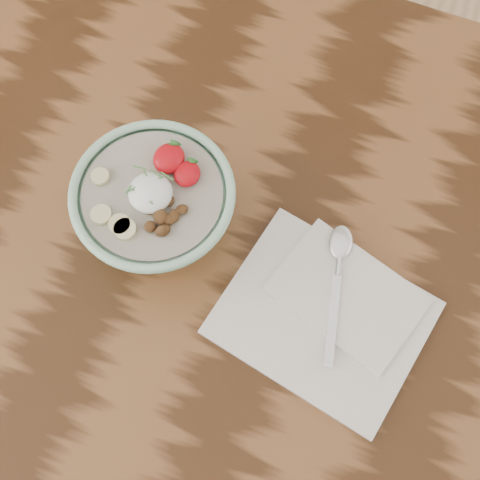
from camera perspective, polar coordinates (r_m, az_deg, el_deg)
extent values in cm
cube|color=#381F0E|center=(90.57, -8.89, 2.61)|extent=(160.00, 90.00, 4.00)
cylinder|color=#98CCAC|center=(86.35, -6.72, 1.22)|extent=(8.49, 8.49, 1.21)
torus|color=#98CCAC|center=(77.33, -7.53, 3.96)|extent=(19.30, 19.30, 1.11)
cylinder|color=#A59A89|center=(77.88, -7.47, 3.78)|extent=(16.37, 16.37, 1.01)
ellipsoid|color=white|center=(76.41, -7.66, 4.01)|extent=(5.10, 5.10, 2.81)
ellipsoid|color=#B50810|center=(78.25, -6.28, 6.85)|extent=(2.98, 3.28, 1.64)
cone|color=#286623|center=(78.52, -5.90, 7.76)|extent=(1.40, 1.03, 1.52)
ellipsoid|color=#B50810|center=(77.17, -4.53, 5.64)|extent=(3.02, 3.32, 1.66)
cone|color=#286623|center=(77.43, -4.15, 6.58)|extent=(1.40, 1.03, 1.52)
ellipsoid|color=#B50810|center=(78.09, -6.08, 6.94)|extent=(3.61, 3.98, 1.99)
cone|color=#286623|center=(78.48, -5.62, 8.03)|extent=(1.40, 1.03, 1.52)
cylinder|color=#D1C88A|center=(78.92, -11.84, 5.32)|extent=(2.11, 2.11, 0.70)
cylinder|color=#D1C88A|center=(76.88, -11.75, 2.12)|extent=(2.37, 2.37, 0.70)
cylinder|color=#D1C88A|center=(75.70, -9.78, 0.90)|extent=(2.56, 2.56, 0.70)
cylinder|color=#D1C88A|center=(76.02, -10.23, 1.30)|extent=(2.49, 2.49, 0.70)
ellipsoid|color=#523218|center=(74.80, -6.60, 0.81)|extent=(2.16, 2.17, 1.39)
ellipsoid|color=#523218|center=(75.30, -7.68, 1.14)|extent=(1.95, 1.95, 1.08)
ellipsoid|color=#523218|center=(76.24, -6.18, 3.36)|extent=(2.16, 2.17, 1.04)
ellipsoid|color=#523218|center=(76.08, -7.76, 2.62)|extent=(1.53, 1.36, 1.01)
ellipsoid|color=#523218|center=(75.39, -6.81, 2.01)|extent=(2.47, 2.58, 1.42)
ellipsoid|color=#523218|center=(75.33, -6.09, 1.77)|extent=(1.89, 1.96, 1.02)
ellipsoid|color=#523218|center=(75.68, -4.99, 2.61)|extent=(1.91, 1.89, 0.93)
ellipsoid|color=#523218|center=(75.43, -5.63, 2.09)|extent=(1.73, 1.93, 0.93)
cylinder|color=#3F7D34|center=(76.26, -7.97, 5.46)|extent=(1.34, 1.11, 0.23)
cylinder|color=#3F7D34|center=(75.82, -9.47, 4.30)|extent=(0.25, 1.18, 0.22)
cylinder|color=#3F7D34|center=(75.01, -7.92, 3.50)|extent=(1.74, 0.87, 0.24)
cylinder|color=#3F7D34|center=(76.82, -8.54, 6.14)|extent=(1.48, 0.31, 0.23)
cylinder|color=#3F7D34|center=(75.95, -6.23, 5.45)|extent=(1.76, 0.63, 0.24)
cylinder|color=#3F7D34|center=(75.18, -7.08, 4.02)|extent=(0.44, 1.06, 0.22)
cylinder|color=#3F7D34|center=(75.60, -8.85, 4.16)|extent=(1.26, 0.26, 0.22)
cylinder|color=#3F7D34|center=(75.39, -8.61, 3.89)|extent=(1.13, 0.33, 0.22)
cylinder|color=#3F7D34|center=(75.91, -7.04, 5.19)|extent=(1.09, 1.10, 0.23)
cylinder|color=#3F7D34|center=(75.77, -9.12, 4.34)|extent=(1.26, 1.55, 0.24)
cylinder|color=#3F7D34|center=(75.53, -8.18, 4.26)|extent=(1.01, 1.44, 0.24)
cylinder|color=#3F7D34|center=(76.22, -7.12, 5.64)|extent=(1.81, 0.47, 0.24)
cylinder|color=#3F7D34|center=(75.20, -7.70, 3.87)|extent=(1.32, 1.41, 0.24)
cube|color=silver|center=(82.76, 7.06, -6.62)|extent=(27.01, 23.35, 0.92)
cube|color=silver|center=(83.19, 9.13, -4.64)|extent=(20.12, 16.43, 0.55)
cube|color=silver|center=(81.62, 7.91, -6.79)|extent=(3.68, 11.36, 0.35)
cylinder|color=silver|center=(83.58, 8.40, -2.02)|extent=(1.36, 3.06, 0.69)
ellipsoid|color=silver|center=(84.47, 8.59, -0.17)|extent=(4.00, 5.13, 0.94)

